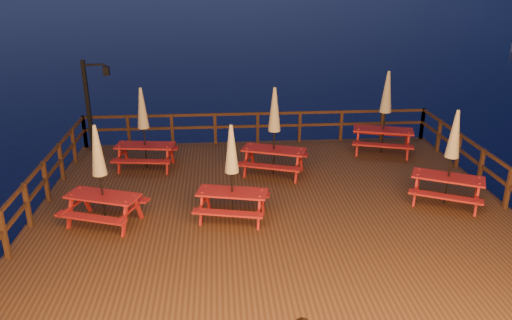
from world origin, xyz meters
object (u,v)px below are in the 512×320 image
object	(u,v)px
picnic_table_0	(385,112)
picnic_table_2	(451,156)
picnic_table_1	(144,127)
lamp_post	(92,97)

from	to	relation	value
picnic_table_0	picnic_table_2	size ratio (longest dim) A/B	1.08
picnic_table_1	picnic_table_2	distance (m)	8.59
picnic_table_0	lamp_post	bearing A→B (deg)	-168.96
picnic_table_1	picnic_table_0	bearing A→B (deg)	12.93
picnic_table_2	picnic_table_1	bearing A→B (deg)	-174.01
picnic_table_1	picnic_table_2	bearing A→B (deg)	-13.68
picnic_table_0	picnic_table_2	xyz separation A→B (m)	(0.46, -3.82, -0.11)
lamp_post	picnic_table_1	xyz separation A→B (m)	(1.83, -1.76, -0.50)
picnic_table_0	picnic_table_1	distance (m)	7.59
picnic_table_0	picnic_table_1	size ratio (longest dim) A/B	1.09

